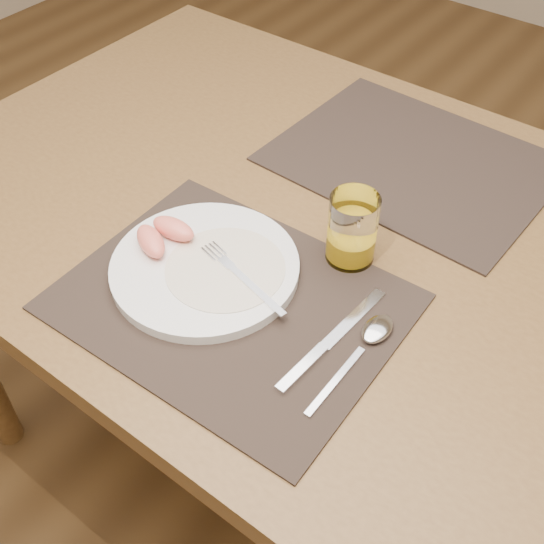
{
  "coord_description": "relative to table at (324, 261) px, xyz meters",
  "views": [
    {
      "loc": [
        0.42,
        -0.69,
        1.45
      ],
      "look_at": [
        0.01,
        -0.15,
        0.77
      ],
      "focal_mm": 45.0,
      "sensor_mm": 36.0,
      "label": 1
    }
  ],
  "objects": [
    {
      "name": "placemat_far",
      "position": [
        0.03,
        0.22,
        0.09
      ],
      "size": [
        0.46,
        0.36,
        0.0
      ],
      "primitive_type": "cube",
      "rotation": [
        0.0,
        0.0,
        -0.03
      ],
      "color": "#2D231C",
      "rests_on": "table"
    },
    {
      "name": "spoon",
      "position": [
        0.18,
        -0.16,
        0.09
      ],
      "size": [
        0.04,
        0.19,
        0.01
      ],
      "color": "silver",
      "rests_on": "placemat_near"
    },
    {
      "name": "table",
      "position": [
        0.0,
        0.0,
        0.0
      ],
      "size": [
        1.4,
        0.9,
        0.75
      ],
      "color": "brown",
      "rests_on": "ground"
    },
    {
      "name": "plate_dressing",
      "position": [
        -0.05,
        -0.19,
        0.1
      ],
      "size": [
        0.17,
        0.17,
        0.0
      ],
      "color": "white",
      "rests_on": "plate"
    },
    {
      "name": "plate",
      "position": [
        -0.08,
        -0.2,
        0.1
      ],
      "size": [
        0.27,
        0.27,
        0.02
      ],
      "primitive_type": "cylinder",
      "color": "white",
      "rests_on": "placemat_near"
    },
    {
      "name": "ground",
      "position": [
        0.0,
        0.0,
        -0.67
      ],
      "size": [
        5.0,
        5.0,
        0.0
      ],
      "primitive_type": "plane",
      "color": "brown",
      "rests_on": "ground"
    },
    {
      "name": "placemat_near",
      "position": [
        -0.01,
        -0.22,
        0.09
      ],
      "size": [
        0.46,
        0.36,
        0.0
      ],
      "primitive_type": "cube",
      "rotation": [
        0.0,
        0.0,
        0.03
      ],
      "color": "#2D231C",
      "rests_on": "table"
    },
    {
      "name": "fork",
      "position": [
        -0.03,
        -0.19,
        0.11
      ],
      "size": [
        0.17,
        0.06,
        0.0
      ],
      "color": "silver",
      "rests_on": "plate"
    },
    {
      "name": "grapefruit_wedges",
      "position": [
        -0.15,
        -0.2,
        0.12
      ],
      "size": [
        0.08,
        0.09,
        0.03
      ],
      "color": "#F87D65",
      "rests_on": "plate"
    },
    {
      "name": "knife",
      "position": [
        0.14,
        -0.21,
        0.09
      ],
      "size": [
        0.03,
        0.22,
        0.01
      ],
      "color": "silver",
      "rests_on": "placemat_near"
    },
    {
      "name": "juice_glass",
      "position": [
        0.07,
        -0.05,
        0.13
      ],
      "size": [
        0.07,
        0.07,
        0.11
      ],
      "color": "white",
      "rests_on": "placemat_near"
    }
  ]
}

